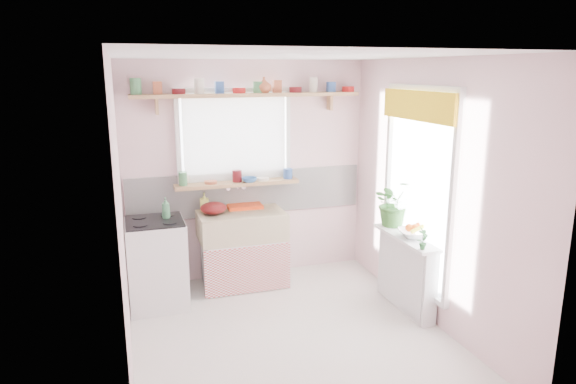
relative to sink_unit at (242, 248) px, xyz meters
name	(u,v)px	position (x,y,z in m)	size (l,w,h in m)	color
room	(325,169)	(0.81, -0.43, 0.94)	(3.20, 3.20, 3.20)	silver
sink_unit	(242,248)	(0.00, 0.00, 0.00)	(0.95, 0.65, 1.11)	white
cooker	(157,263)	(-0.95, -0.24, 0.03)	(0.58, 0.58, 0.93)	white
radiator_ledge	(406,271)	(1.45, -1.09, -0.03)	(0.22, 0.95, 0.78)	white
windowsill	(237,183)	(0.00, 0.19, 0.71)	(1.40, 0.22, 0.04)	tan
pine_shelf	(249,95)	(0.15, 0.18, 1.69)	(2.52, 0.24, 0.04)	tan
shelf_crockery	(245,88)	(0.11, 0.18, 1.76)	(2.47, 0.11, 0.12)	#3F7F4C
sill_crockery	(237,177)	(0.00, 0.19, 0.78)	(1.35, 0.11, 0.12)	#3F7F4C
dish_tray	(244,206)	(0.08, 0.21, 0.44)	(0.39, 0.29, 0.04)	#F64515
colander	(213,208)	(-0.30, 0.04, 0.48)	(0.29, 0.29, 0.13)	#5C0F11
jade_plant	(394,203)	(1.48, -0.73, 0.59)	(0.45, 0.39, 0.50)	#336A2A
fruit_bowl	(414,234)	(1.48, -1.15, 0.38)	(0.31, 0.31, 0.08)	white
herb_pot	(423,239)	(1.36, -1.49, 0.45)	(0.11, 0.07, 0.21)	#27612B
soap_bottle_sink	(204,202)	(-0.38, 0.21, 0.52)	(0.09, 0.09, 0.20)	#E8EE6A
sill_cup	(184,179)	(-0.59, 0.25, 0.78)	(0.13, 0.13, 0.10)	beige
sill_bowl	(249,180)	(0.13, 0.13, 0.75)	(0.17, 0.17, 0.05)	#3469AB
shelf_vase	(264,85)	(0.32, 0.17, 1.79)	(0.16, 0.16, 0.17)	#B65C38
cooker_bottle	(166,208)	(-0.83, -0.20, 0.59)	(0.08, 0.09, 0.22)	#408054
fruit	(415,227)	(1.49, -1.15, 0.44)	(0.20, 0.14, 0.10)	orange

